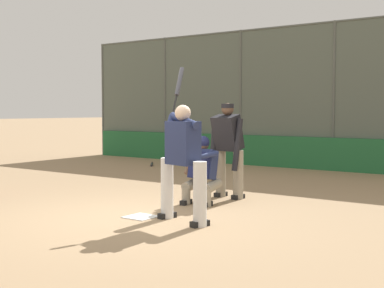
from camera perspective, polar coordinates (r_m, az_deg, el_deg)
name	(u,v)px	position (r m, az deg, el deg)	size (l,w,h in m)	color
ground_plane	(141,217)	(8.07, -5.45, -7.78)	(160.00, 160.00, 0.00)	#9E7F5B
home_plate_marker	(141,217)	(8.06, -5.45, -7.73)	(0.43, 0.43, 0.01)	white
backstop_fence	(334,93)	(14.60, 14.89, 5.32)	(17.12, 0.08, 3.93)	#515651
padding_wall	(331,154)	(14.55, 14.65, -1.06)	(16.70, 0.18, 0.87)	#236638
bleachers_beyond	(312,149)	(17.19, 12.70, -0.49)	(11.93, 1.95, 1.16)	slate
batter_at_plate	(183,158)	(7.56, -1.00, -1.55)	(0.92, 0.84, 2.25)	silver
catcher_behind_plate	(201,169)	(9.03, 0.96, -2.68)	(0.63, 0.74, 1.16)	gray
umpire_home	(228,147)	(9.66, 3.85, -0.35)	(0.70, 0.47, 1.72)	gray
spare_bat_near_backstop	(152,164)	(15.41, -4.32, -2.19)	(0.58, 0.71, 0.07)	black
fielding_glove_on_dirt	(201,163)	(15.62, 0.95, -2.03)	(0.29, 0.22, 0.11)	#56331E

